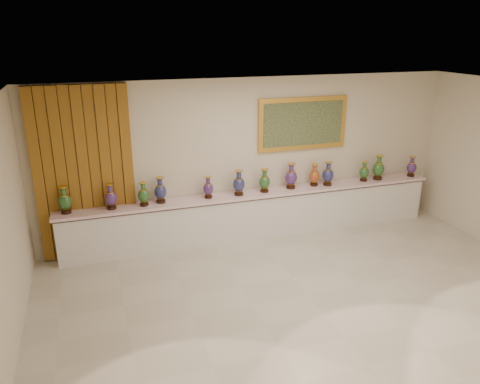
# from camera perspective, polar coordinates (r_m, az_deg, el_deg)

# --- Properties ---
(ground) EXTENTS (8.00, 8.00, 0.00)m
(ground) POSITION_cam_1_polar(r_m,az_deg,el_deg) (7.31, 8.21, -12.31)
(ground) COLOR beige
(ground) RESTS_ON ground
(room) EXTENTS (8.00, 8.00, 8.00)m
(room) POSITION_cam_1_polar(r_m,az_deg,el_deg) (8.29, -14.05, 3.22)
(room) COLOR beige
(room) RESTS_ON ground
(counter) EXTENTS (7.28, 0.48, 0.90)m
(counter) POSITION_cam_1_polar(r_m,az_deg,el_deg) (8.98, 1.97, -2.80)
(counter) COLOR white
(counter) RESTS_ON ground
(vase_0) EXTENTS (0.24, 0.24, 0.47)m
(vase_0) POSITION_cam_1_polar(r_m,az_deg,el_deg) (8.26, -20.57, -1.06)
(vase_0) COLOR black
(vase_0) RESTS_ON counter
(vase_1) EXTENTS (0.25, 0.25, 0.45)m
(vase_1) POSITION_cam_1_polar(r_m,az_deg,el_deg) (8.22, -15.47, -0.69)
(vase_1) COLOR black
(vase_1) RESTS_ON counter
(vase_2) EXTENTS (0.21, 0.21, 0.42)m
(vase_2) POSITION_cam_1_polar(r_m,az_deg,el_deg) (8.24, -11.67, -0.39)
(vase_2) COLOR black
(vase_2) RESTS_ON counter
(vase_3) EXTENTS (0.24, 0.24, 0.47)m
(vase_3) POSITION_cam_1_polar(r_m,az_deg,el_deg) (8.33, -9.69, 0.09)
(vase_3) COLOR black
(vase_3) RESTS_ON counter
(vase_4) EXTENTS (0.23, 0.23, 0.40)m
(vase_4) POSITION_cam_1_polar(r_m,az_deg,el_deg) (8.47, -3.90, 0.45)
(vase_4) COLOR black
(vase_4) RESTS_ON counter
(vase_5) EXTENTS (0.23, 0.23, 0.47)m
(vase_5) POSITION_cam_1_polar(r_m,az_deg,el_deg) (8.59, -0.15, 0.98)
(vase_5) COLOR black
(vase_5) RESTS_ON counter
(vase_6) EXTENTS (0.23, 0.23, 0.45)m
(vase_6) POSITION_cam_1_polar(r_m,az_deg,el_deg) (8.77, 3.00, 1.26)
(vase_6) COLOR black
(vase_6) RESTS_ON counter
(vase_7) EXTENTS (0.24, 0.24, 0.50)m
(vase_7) POSITION_cam_1_polar(r_m,az_deg,el_deg) (9.01, 6.24, 1.81)
(vase_7) COLOR black
(vase_7) RESTS_ON counter
(vase_8) EXTENTS (0.25, 0.25, 0.44)m
(vase_8) POSITION_cam_1_polar(r_m,az_deg,el_deg) (9.24, 9.05, 1.94)
(vase_8) COLOR black
(vase_8) RESTS_ON counter
(vase_9) EXTENTS (0.25, 0.25, 0.47)m
(vase_9) POSITION_cam_1_polar(r_m,az_deg,el_deg) (9.30, 10.68, 2.07)
(vase_9) COLOR black
(vase_9) RESTS_ON counter
(vase_10) EXTENTS (0.24, 0.24, 0.40)m
(vase_10) POSITION_cam_1_polar(r_m,az_deg,el_deg) (9.74, 14.89, 2.34)
(vase_10) COLOR black
(vase_10) RESTS_ON counter
(vase_11) EXTENTS (0.28, 0.28, 0.51)m
(vase_11) POSITION_cam_1_polar(r_m,az_deg,el_deg) (9.90, 16.51, 2.74)
(vase_11) COLOR black
(vase_11) RESTS_ON counter
(vase_12) EXTENTS (0.25, 0.25, 0.42)m
(vase_12) POSITION_cam_1_polar(r_m,az_deg,el_deg) (10.36, 20.18, 2.84)
(vase_12) COLOR black
(vase_12) RESTS_ON counter
(label_card) EXTENTS (0.10, 0.06, 0.00)m
(label_card) POSITION_cam_1_polar(r_m,az_deg,el_deg) (8.24, -10.99, -1.75)
(label_card) COLOR white
(label_card) RESTS_ON counter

